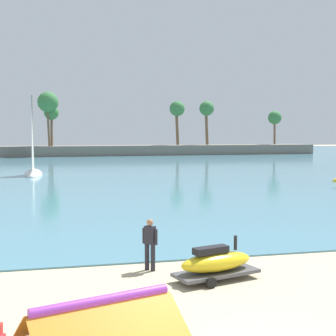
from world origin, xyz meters
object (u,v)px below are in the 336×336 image
watercraft_on_trailer (216,263)px  person_rigging_by_gear (150,243)px  folded_kite (102,313)px  sailboat_toward_headland (33,167)px

watercraft_on_trailer → person_rigging_by_gear: 2.30m
folded_kite → watercraft_on_trailer: 5.21m
sailboat_toward_headland → folded_kite: bearing=-86.0°
person_rigging_by_gear → sailboat_toward_headland: bearing=97.8°
person_rigging_by_gear → sailboat_toward_headland: (-4.83, 35.23, -0.07)m
folded_kite → sailboat_toward_headland: 40.42m
folded_kite → watercraft_on_trailer: watercraft_on_trailer is taller
watercraft_on_trailer → sailboat_toward_headland: sailboat_toward_headland is taller
folded_kite → person_rigging_by_gear: size_ratio=2.25×
folded_kite → person_rigging_by_gear: person_rigging_by_gear is taller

